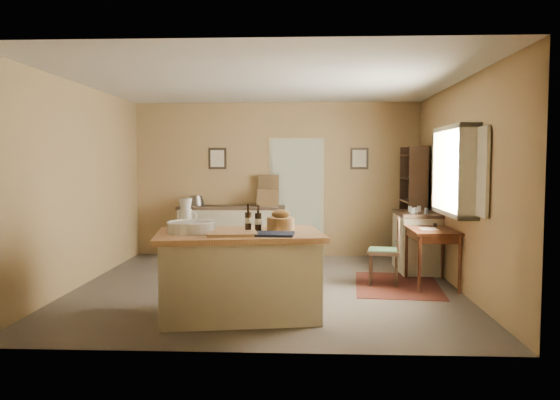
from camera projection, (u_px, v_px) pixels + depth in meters
The scene contains 16 objects.
ground at pixel (267, 287), 7.24m from camera, with size 5.00×5.00×0.00m, color brown.
wall_back at pixel (277, 179), 9.64m from camera, with size 5.00×0.10×2.70m, color olive.
wall_front at pixel (246, 198), 4.66m from camera, with size 5.00×0.10×2.70m, color olive.
wall_left at pixel (80, 185), 7.26m from camera, with size 0.10×5.00×2.70m, color olive.
wall_right at pixel (460, 186), 7.04m from camera, with size 0.10×5.00×2.70m, color olive.
ceiling at pixel (267, 81), 7.06m from camera, with size 5.00×5.00×0.00m, color silver.
door at pixel (296, 196), 9.62m from camera, with size 0.97×0.06×2.11m, color #AFB79A.
framed_prints at pixel (288, 159), 9.58m from camera, with size 2.82×0.02×0.38m.
window at pixel (458, 171), 6.83m from camera, with size 0.25×1.99×1.12m.
work_island at pixel (239, 271), 5.87m from camera, with size 1.91×1.41×1.20m.
sideboard at pixel (232, 230), 9.44m from camera, with size 1.84×0.52×1.18m.
rug at pixel (397, 285), 7.35m from camera, with size 1.10×1.60×0.01m, color #46130E.
writing_desk at pixel (432, 236), 7.28m from camera, with size 0.58×0.95×0.82m.
desk_chair at pixel (384, 252), 7.36m from camera, with size 0.42×0.42×0.90m, color black, non-canonical shape.
right_cabinet at pixel (416, 241), 8.31m from camera, with size 0.59×1.05×0.99m.
shelving_unit at pixel (416, 204), 9.06m from camera, with size 0.33×0.86×1.91m.
Camera 1 is at (0.50, -7.13, 1.66)m, focal length 35.00 mm.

